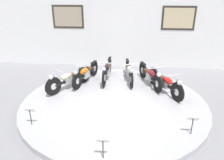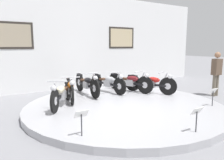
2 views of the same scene
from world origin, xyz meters
name	(u,v)px [view 1 (image 1 of 2)]	position (x,y,z in m)	size (l,w,h in m)	color
ground_plane	(114,105)	(0.00, 0.00, 0.00)	(60.00, 60.00, 0.00)	gray
display_platform	(114,103)	(0.00, 0.00, 0.08)	(5.71, 5.71, 0.17)	#ADADB2
back_wall	(122,22)	(0.00, 3.85, 2.03)	(14.00, 0.22, 4.06)	white
motorcycle_cream	(68,79)	(-1.65, 0.72, 0.54)	(1.15, 1.66, 0.78)	black
motorcycle_orange	(85,73)	(-1.18, 1.31, 0.54)	(0.66, 1.90, 0.78)	black
motorcycle_black	(107,70)	(-0.42, 1.66, 0.56)	(0.54, 2.02, 0.81)	black
motorcycle_silver	(129,71)	(0.43, 1.66, 0.54)	(0.54, 1.95, 0.78)	black
motorcycle_maroon	(150,75)	(1.18, 1.32, 0.55)	(0.76, 1.89, 0.79)	black
motorcycle_red	(166,82)	(1.64, 0.72, 0.54)	(0.95, 1.78, 0.79)	black
info_placard_front_left	(30,112)	(-2.01, -1.50, 0.53)	(0.26, 0.11, 0.51)	#333338
info_placard_front_centre	(103,143)	(0.00, -2.50, 0.53)	(0.26, 0.11, 0.51)	#333338
info_placard_front_right	(193,121)	(2.01, -1.50, 0.53)	(0.26, 0.11, 0.51)	#333338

